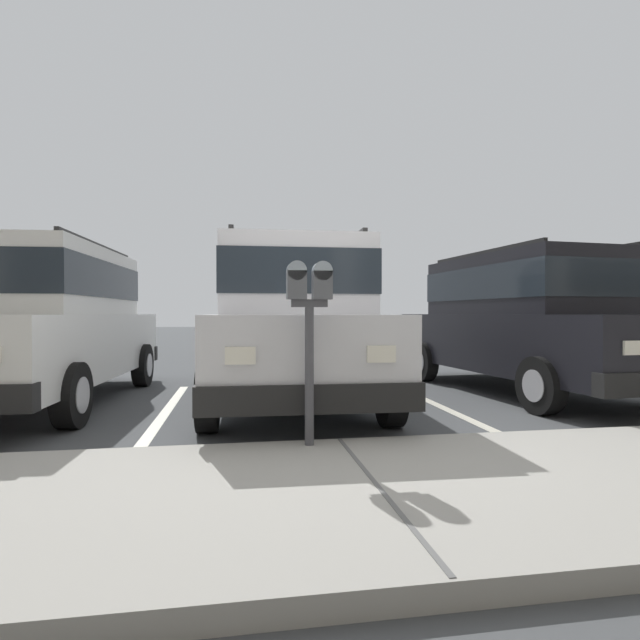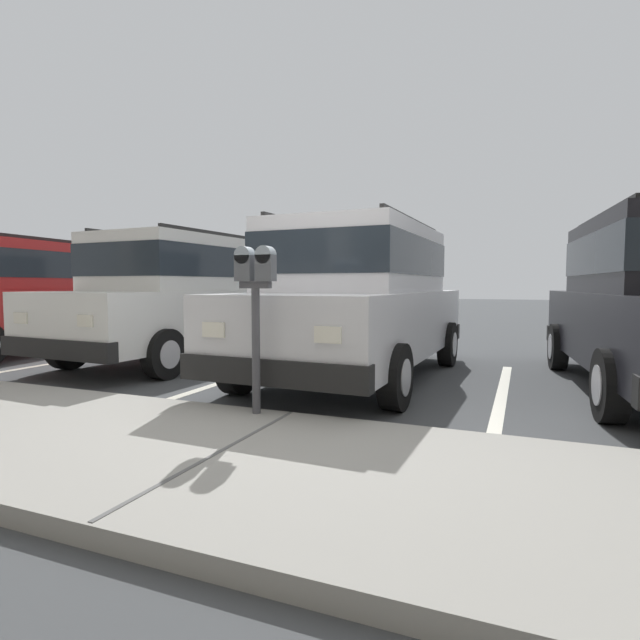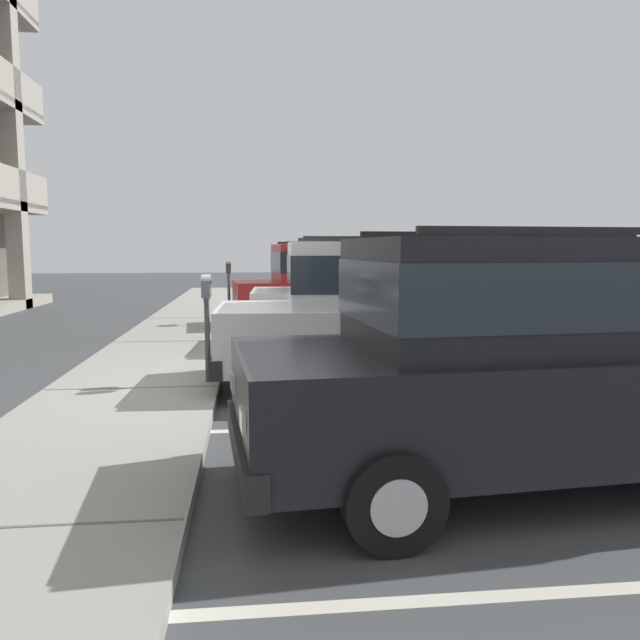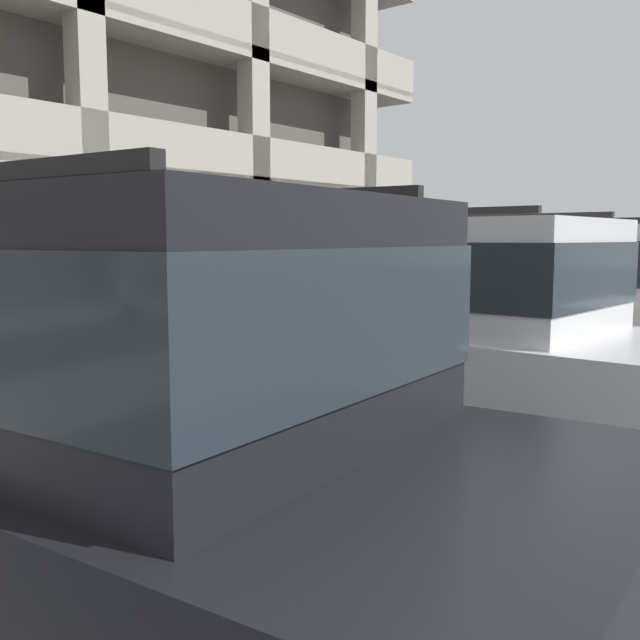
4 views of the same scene
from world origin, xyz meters
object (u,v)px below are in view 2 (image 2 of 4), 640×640
Objects in this scene: blue_coupe at (20,292)px; parking_meter_near at (255,289)px; silver_suv at (359,295)px; dark_hatchback at (185,293)px.

blue_coupe reaches higher than parking_meter_near.
silver_suv is 0.98× the size of blue_coupe.
blue_coupe is 6.80m from parking_meter_near.
parking_meter_near is at bearing 138.24° from dark_hatchback.
blue_coupe is at bearing -22.15° from parking_meter_near.
dark_hatchback and blue_coupe have the same top height.
silver_suv is at bearing -92.58° from parking_meter_near.
dark_hatchback is at bearing -178.73° from blue_coupe.
blue_coupe is at bearing 9.86° from dark_hatchback.
silver_suv is at bearing 173.90° from blue_coupe.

